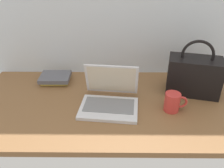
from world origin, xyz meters
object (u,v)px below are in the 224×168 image
object	(u,v)px
coffee_mug	(173,102)
laptop	(110,98)
remote_control_near	(101,80)
book_stack	(56,78)
handbag	(194,75)

from	to	relation	value
coffee_mug	laptop	bearing A→B (deg)	172.21
laptop	remote_control_near	xyz separation A→B (m)	(-0.06, 0.27, -0.03)
book_stack	laptop	bearing A→B (deg)	-36.28
remote_control_near	handbag	xyz separation A→B (m)	(0.55, -0.13, 0.10)
coffee_mug	remote_control_near	size ratio (longest dim) A/B	0.75
laptop	coffee_mug	size ratio (longest dim) A/B	2.71
remote_control_near	book_stack	distance (m)	0.30
handbag	remote_control_near	bearing A→B (deg)	167.14
handbag	book_stack	size ratio (longest dim) A/B	1.72
remote_control_near	handbag	world-z (taller)	handbag
coffee_mug	handbag	xyz separation A→B (m)	(0.16, 0.19, 0.06)
remote_control_near	handbag	distance (m)	0.58
remote_control_near	handbag	bearing A→B (deg)	-12.86
laptop	handbag	bearing A→B (deg)	16.10
book_stack	handbag	bearing A→B (deg)	-8.24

